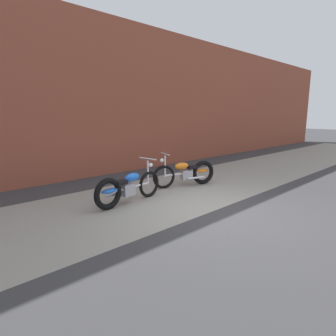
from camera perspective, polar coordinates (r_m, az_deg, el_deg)
The scene contains 5 objects.
ground_plane at distance 6.33m, azimuth 9.64°, elevation -8.61°, with size 80.00×80.00×0.00m, color #38383A.
sidewalk_slab at distance 7.46m, azimuth -1.16°, elevation -5.41°, with size 36.00×3.50×0.01m, color gray.
brick_building_wall at distance 10.01m, azimuth -14.99°, elevation 13.85°, with size 36.00×0.50×5.35m, color brown.
motorcycle_blue at distance 6.63m, azimuth -8.84°, elevation -4.09°, with size 2.01×0.58×1.03m.
motorcycle_orange at distance 8.29m, azimuth 4.29°, elevation -0.97°, with size 1.93×0.88×1.03m.
Camera 1 is at (-4.79, -3.57, 2.10)m, focal length 29.66 mm.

